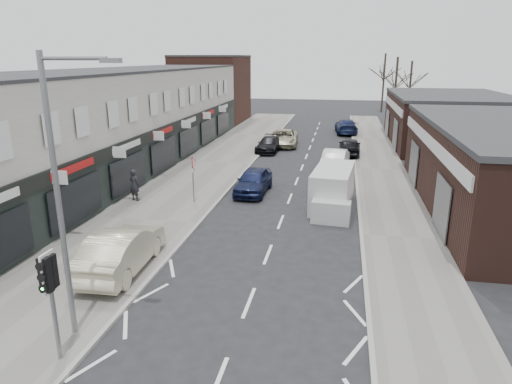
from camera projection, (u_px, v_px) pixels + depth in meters
The scene contains 21 objects.
ground at pixel (235, 337), 13.49m from camera, with size 160.00×160.00×0.00m, color black.
pavement_left at pixel (215, 163), 35.40m from camera, with size 5.50×64.00×0.12m, color slate.
pavement_right at pixel (381, 170), 33.19m from camera, with size 3.50×64.00×0.12m, color slate.
shop_terrace_left at pixel (115, 120), 33.25m from camera, with size 8.00×41.00×7.10m, color beige.
brick_block_far at pixel (212, 90), 57.15m from camera, with size 8.00×10.00×8.00m, color #49271F.
right_unit_far at pixel (448, 121), 42.67m from camera, with size 10.00×16.00×4.50m, color #361E18.
tree_far_a at pixel (392, 123), 57.12m from camera, with size 3.60×3.60×8.00m, color #382D26, non-canonical shape.
tree_far_b at pixel (407, 118), 62.33m from camera, with size 3.60×3.60×7.50m, color #382D26, non-canonical shape.
tree_far_c at pixel (381, 112), 68.52m from camera, with size 3.60×3.60×8.50m, color #382D26, non-canonical shape.
traffic_light at pixel (49, 282), 11.69m from camera, with size 0.28×0.60×3.10m.
street_lamp at pixel (62, 186), 12.23m from camera, with size 2.23×0.22×8.00m.
warning_sign at pixel (193, 166), 25.09m from camera, with size 0.12×0.80×2.70m.
white_van at pixel (333, 189), 24.88m from camera, with size 2.40×5.72×2.16m.
sedan_on_pavement at pixel (121, 250), 17.27m from camera, with size 1.75×5.01×1.65m, color #C0BA9A.
pedestrian at pixel (134, 185), 25.69m from camera, with size 0.66×0.43×1.82m, color black.
parked_car_left_a at pixel (253, 181), 27.60m from camera, with size 1.77×4.40×1.50m, color #13193B.
parked_car_left_b at pixel (269, 144), 39.75m from camera, with size 1.80×4.44×1.29m, color black.
parked_car_left_c at pixel (284, 138), 42.36m from camera, with size 2.45×5.32×1.48m, color #ADA88A.
parked_car_right_a at pixel (336, 159), 33.62m from camera, with size 1.62×4.66×1.54m, color silver.
parked_car_right_b at pixel (349, 147), 38.18m from camera, with size 1.78×4.43×1.51m, color black.
parked_car_right_c at pixel (346, 126), 49.23m from camera, with size 2.19×5.38×1.56m, color #141D3F.
Camera 1 is at (2.77, -11.40, 7.95)m, focal length 32.00 mm.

